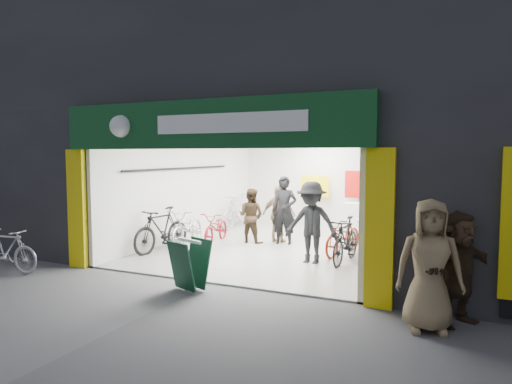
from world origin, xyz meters
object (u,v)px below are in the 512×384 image
Objects in this scene: bike_left_front at (188,228)px; bike_right_front at (346,241)px; parked_bike at (7,250)px; pedestrian_near at (429,265)px; sandwich_board at (190,263)px.

bike_right_front is at bearing -11.97° from bike_left_front.
bike_right_front is at bearing -65.54° from parked_bike.
parked_bike is 8.33m from pedestrian_near.
pedestrian_near is at bearing -40.28° from bike_left_front.
bike_left_front is 7.21m from pedestrian_near.
pedestrian_near is 4.15m from sandwich_board.
parked_bike is (-2.03, -3.80, -0.05)m from bike_left_front.
pedestrian_near is at bearing -56.15° from bike_right_front.
bike_left_front is 1.26× the size of parked_bike.
bike_right_front is 3.84m from sandwich_board.
bike_right_front is 0.94× the size of pedestrian_near.
pedestrian_near reaches higher than sandwich_board.
bike_left_front reaches higher than parked_bike.
parked_bike is 0.84× the size of pedestrian_near.
bike_right_front is 4.00m from pedestrian_near.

